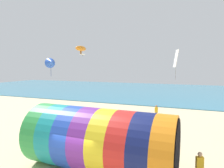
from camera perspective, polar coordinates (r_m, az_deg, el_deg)
name	(u,v)px	position (r m, az deg, el deg)	size (l,w,h in m)	color
sea	(165,91)	(50.81, 14.83, -1.97)	(120.00, 40.00, 0.10)	teal
giant_inflatable_tube	(100,140)	(12.04, -3.46, -15.73)	(8.74, 3.94, 3.70)	green
kite_handler	(199,168)	(11.99, 23.71, -21.14)	(0.41, 0.32, 1.77)	#383D56
kite_blue_delta	(51,62)	(20.81, -17.11, 5.94)	(1.53, 1.52, 1.96)	blue
kite_white_parafoil	(83,54)	(26.06, -8.38, 8.48)	(0.83, 0.62, 0.42)	white
kite_orange_parafoil	(81,48)	(16.71, -8.90, 10.00)	(0.69, 1.37, 0.72)	orange
kite_white_diamond	(176,59)	(19.80, 17.80, 6.89)	(0.58, 1.18, 2.81)	white
bystander_mid_beach	(156,112)	(23.77, 12.53, -7.86)	(0.39, 0.27, 1.68)	#726651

